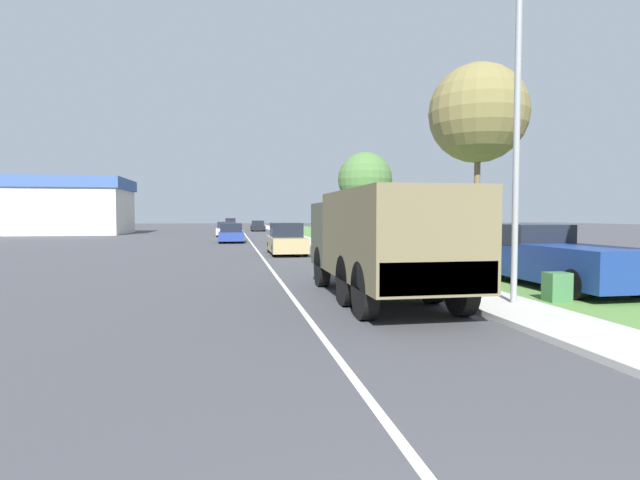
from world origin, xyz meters
The scene contains 16 objects.
ground_plane centered at (0.00, 40.00, 0.00)m, with size 180.00×180.00×0.00m, color #424247.
lane_centre_stripe centered at (0.00, 40.00, 0.00)m, with size 0.12×120.00×0.00m.
sidewalk_right centered at (4.50, 40.00, 0.06)m, with size 1.80×120.00×0.12m.
grass_strip_right centered at (8.90, 40.00, 0.01)m, with size 7.00×120.00×0.02m.
military_truck centered at (2.13, 11.05, 1.54)m, with size 2.37×7.14×2.67m.
car_nearest_ahead centered at (1.40, 25.87, 0.75)m, with size 1.81×4.69×1.69m.
car_second_ahead centered at (-1.51, 38.05, 0.67)m, with size 1.86×3.94×1.48m.
car_third_ahead centered at (-1.99, 49.90, 0.65)m, with size 1.88×4.25×1.43m.
car_fourth_ahead centered at (1.98, 65.32, 0.63)m, with size 1.75×4.46×1.39m.
car_farthest_ahead centered at (-1.56, 79.47, 0.73)m, with size 1.76×4.20×1.63m.
pickup_truck centered at (7.69, 12.28, 0.87)m, with size 1.99×5.64×1.79m.
lamp_post centered at (4.57, 9.49, 4.91)m, with size 1.69×0.24×8.20m.
tree_mid_right centered at (9.06, 19.51, 6.49)m, with size 4.26×4.26×8.62m.
tree_far_right centered at (7.70, 32.99, 4.57)m, with size 3.77×3.77×6.45m.
utility_box centered at (6.20, 9.99, 0.37)m, with size 0.55×0.45×0.70m.
building_distant centered at (-20.24, 58.57, 3.11)m, with size 14.76×10.60×6.14m.
Camera 1 is at (-1.54, -0.75, 2.10)m, focal length 28.00 mm.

